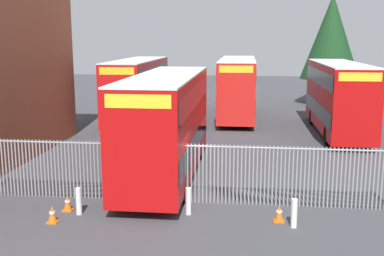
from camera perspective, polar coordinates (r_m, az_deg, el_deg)
The scene contains 13 objects.
ground_plane at distance 25.16m, azimuth 1.04°, elevation -2.75°, with size 100.00×100.00×0.00m, color #3D3D42.
palisade_fence at distance 17.17m, azimuth -1.48°, elevation -5.22°, with size 15.21×0.14×2.35m.
double_decker_bus_near_gate at distance 20.23m, azimuth -3.06°, elevation 0.87°, with size 2.54×10.81×4.42m.
double_decker_bus_behind_fence_left at distance 30.62m, azimuth 17.34°, elevation 3.83°, with size 2.54×10.81×4.42m.
double_decker_bus_behind_fence_right at distance 33.63m, azimuth -6.60°, elevation 4.86°, with size 2.54×10.81×4.42m.
double_decker_bus_far_back at distance 35.13m, azimuth 5.54°, elevation 5.14°, with size 2.54×10.81×4.42m.
bollard_near_left at distance 16.64m, azimuth -13.60°, elevation -8.63°, with size 0.20×0.20×0.95m, color silver.
bollard_center_front at distance 16.18m, azimuth -0.44°, elevation -8.88°, with size 0.20×0.20×0.95m, color silver.
bollard_near_right at distance 15.48m, azimuth 12.31°, elevation -10.08°, with size 0.20×0.20×0.95m, color silver.
traffic_cone_by_gate at distance 17.13m, azimuth -14.88°, elevation -8.77°, with size 0.34×0.34×0.59m.
traffic_cone_mid_forecourt at distance 16.23m, azimuth -16.63°, elevation -10.00°, with size 0.34×0.34×0.59m.
traffic_cone_near_kerb at distance 15.91m, azimuth 10.54°, elevation -10.13°, with size 0.34×0.34×0.59m.
tree_tall_back at distance 43.76m, azimuth 16.56°, elevation 10.55°, with size 5.14×5.14×9.65m.
Camera 1 is at (2.34, -16.33, 5.97)m, focal length 43.89 mm.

